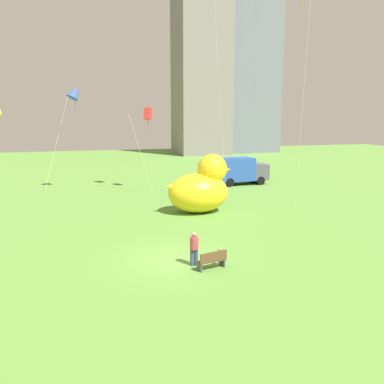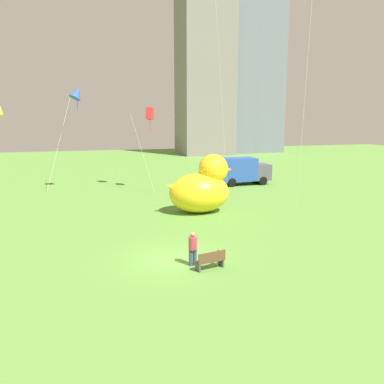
{
  "view_description": "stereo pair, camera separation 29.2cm",
  "coord_description": "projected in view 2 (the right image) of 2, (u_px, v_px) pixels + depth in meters",
  "views": [
    {
      "loc": [
        -4.96,
        -19.2,
        7.19
      ],
      "look_at": [
        2.15,
        3.86,
        2.69
      ],
      "focal_mm": 38.18,
      "sensor_mm": 36.0,
      "label": 1
    },
    {
      "loc": [
        -4.68,
        -19.29,
        7.19
      ],
      "look_at": [
        2.15,
        3.86,
        2.69
      ],
      "focal_mm": 38.18,
      "sensor_mm": 36.0,
      "label": 2
    }
  ],
  "objects": [
    {
      "name": "person_child",
      "position": [
        219.0,
        256.0,
        19.89
      ],
      "size": [
        0.21,
        0.21,
        0.85
      ],
      "color": "silver",
      "rests_on": "ground"
    },
    {
      "name": "city_skyline",
      "position": [
        135.0,
        62.0,
        74.53
      ],
      "size": [
        75.02,
        12.82,
        36.31
      ],
      "color": "#9E938C",
      "rests_on": "ground"
    },
    {
      "name": "box_truck",
      "position": [
        241.0,
        171.0,
        43.32
      ],
      "size": [
        5.9,
        2.56,
        2.85
      ],
      "color": "#264CA5",
      "rests_on": "ground"
    },
    {
      "name": "person_adult",
      "position": [
        193.0,
        247.0,
        19.77
      ],
      "size": [
        0.41,
        0.41,
        1.69
      ],
      "color": "#38476B",
      "rests_on": "ground"
    },
    {
      "name": "park_bench",
      "position": [
        211.0,
        260.0,
        19.35
      ],
      "size": [
        1.55,
        0.78,
        0.9
      ],
      "color": "brown",
      "rests_on": "ground"
    },
    {
      "name": "kite_blue",
      "position": [
        77.0,
        93.0,
        37.84
      ],
      "size": [
        4.15,
        4.06,
        10.07
      ],
      "color": "silver",
      "rests_on": "ground"
    },
    {
      "name": "kite_red",
      "position": [
        150.0,
        114.0,
        38.57
      ],
      "size": [
        2.36,
        2.35,
        8.02
      ],
      "color": "silver",
      "rests_on": "ground"
    },
    {
      "name": "ground_plane",
      "position": [
        173.0,
        259.0,
        20.8
      ],
      "size": [
        140.0,
        140.0,
        0.0
      ],
      "primitive_type": "plane",
      "color": "#5C9139"
    },
    {
      "name": "giant_inflatable_duck",
      "position": [
        202.0,
        188.0,
        30.7
      ],
      "size": [
        5.31,
        3.41,
        4.4
      ],
      "color": "yellow",
      "rests_on": "ground"
    }
  ]
}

